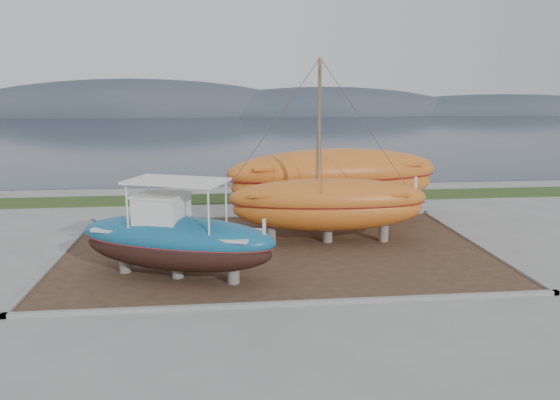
{
  "coord_description": "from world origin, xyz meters",
  "views": [
    {
      "loc": [
        -2.26,
        -18.76,
        7.05
      ],
      "look_at": [
        0.18,
        4.0,
        2.28
      ],
      "focal_mm": 35.0,
      "sensor_mm": 36.0,
      "label": 1
    }
  ],
  "objects_px": {
    "white_dinghy": "(162,236)",
    "orange_bare_hull": "(334,186)",
    "blue_caique": "(176,230)",
    "orange_sailboat": "(329,153)"
  },
  "relations": [
    {
      "from": "white_dinghy",
      "to": "orange_bare_hull",
      "type": "distance_m",
      "value": 9.6
    },
    {
      "from": "white_dinghy",
      "to": "orange_bare_hull",
      "type": "xyz_separation_m",
      "value": [
        8.5,
        4.29,
        1.28
      ]
    },
    {
      "from": "orange_sailboat",
      "to": "orange_bare_hull",
      "type": "distance_m",
      "value": 4.65
    },
    {
      "from": "orange_sailboat",
      "to": "orange_bare_hull",
      "type": "bearing_deg",
      "value": 78.04
    },
    {
      "from": "blue_caique",
      "to": "white_dinghy",
      "type": "height_order",
      "value": "blue_caique"
    },
    {
      "from": "blue_caique",
      "to": "orange_bare_hull",
      "type": "distance_m",
      "value": 11.03
    },
    {
      "from": "orange_bare_hull",
      "to": "blue_caique",
      "type": "bearing_deg",
      "value": -140.37
    },
    {
      "from": "blue_caique",
      "to": "white_dinghy",
      "type": "distance_m",
      "value": 4.05
    },
    {
      "from": "blue_caique",
      "to": "orange_sailboat",
      "type": "relative_size",
      "value": 0.85
    },
    {
      "from": "white_dinghy",
      "to": "orange_sailboat",
      "type": "height_order",
      "value": "orange_sailboat"
    }
  ]
}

